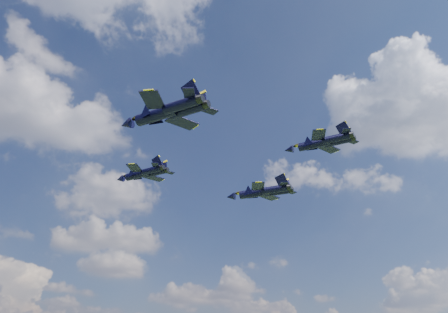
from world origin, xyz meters
TOP-DOWN VIEW (x-y plane):
  - jet_lead at (-18.49, 22.59)m, footprint 10.87×13.00m
  - jet_left at (-22.04, -4.22)m, footprint 13.39×15.72m
  - jet_right at (7.45, 20.19)m, footprint 13.95×14.78m
  - jet_slot at (7.41, -3.55)m, footprint 10.98×12.80m

SIDE VIEW (x-z plane):
  - jet_right at x=7.45m, z-range 59.80..63.72m
  - jet_left at x=-22.04m, z-range 59.90..63.90m
  - jet_lead at x=-18.49m, z-range 61.13..64.42m
  - jet_slot at x=7.41m, z-range 61.52..64.78m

